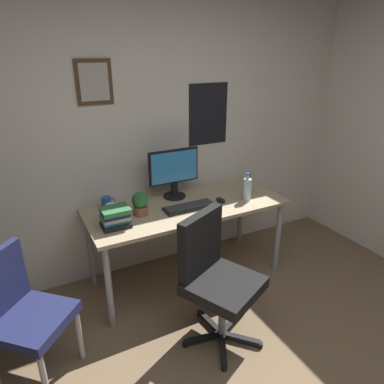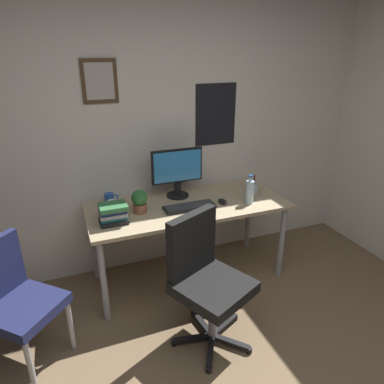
# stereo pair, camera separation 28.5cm
# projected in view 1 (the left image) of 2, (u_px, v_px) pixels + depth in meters

# --- Properties ---
(wall_back) EXTENTS (4.40, 0.10, 2.60)m
(wall_back) POSITION_uv_depth(u_px,v_px,m) (143.00, 131.00, 3.05)
(wall_back) COLOR silver
(wall_back) RESTS_ON ground_plane
(desk) EXTENTS (1.70, 0.72, 0.73)m
(desk) POSITION_uv_depth(u_px,v_px,m) (187.00, 212.00, 3.02)
(desk) COLOR tan
(desk) RESTS_ON ground_plane
(office_chair) EXTENTS (0.61, 0.61, 0.95)m
(office_chair) POSITION_uv_depth(u_px,v_px,m) (215.00, 273.00, 2.41)
(office_chair) COLOR black
(office_chair) RESTS_ON ground_plane
(side_chair) EXTENTS (0.59, 0.59, 0.88)m
(side_chair) POSITION_uv_depth(u_px,v_px,m) (21.00, 310.00, 2.11)
(side_chair) COLOR #1E234C
(side_chair) RESTS_ON ground_plane
(monitor) EXTENTS (0.46, 0.20, 0.43)m
(monitor) POSITION_uv_depth(u_px,v_px,m) (174.00, 171.00, 3.05)
(monitor) COLOR black
(monitor) RESTS_ON desk
(keyboard) EXTENTS (0.43, 0.15, 0.03)m
(keyboard) POSITION_uv_depth(u_px,v_px,m) (189.00, 207.00, 2.91)
(keyboard) COLOR black
(keyboard) RESTS_ON desk
(computer_mouse) EXTENTS (0.06, 0.11, 0.04)m
(computer_mouse) POSITION_uv_depth(u_px,v_px,m) (221.00, 200.00, 3.03)
(computer_mouse) COLOR black
(computer_mouse) RESTS_ON desk
(water_bottle) EXTENTS (0.07, 0.07, 0.25)m
(water_bottle) POSITION_uv_depth(u_px,v_px,m) (247.00, 189.00, 3.02)
(water_bottle) COLOR silver
(water_bottle) RESTS_ON desk
(coffee_mug_near) EXTENTS (0.13, 0.09, 0.09)m
(coffee_mug_near) POSITION_uv_depth(u_px,v_px,m) (112.00, 210.00, 2.78)
(coffee_mug_near) COLOR white
(coffee_mug_near) RESTS_ON desk
(coffee_mug_far) EXTENTS (0.12, 0.08, 0.09)m
(coffee_mug_far) POSITION_uv_depth(u_px,v_px,m) (107.00, 202.00, 2.91)
(coffee_mug_far) COLOR #2659B2
(coffee_mug_far) RESTS_ON desk
(potted_plant) EXTENTS (0.13, 0.13, 0.20)m
(potted_plant) POSITION_uv_depth(u_px,v_px,m) (140.00, 203.00, 2.76)
(potted_plant) COLOR brown
(potted_plant) RESTS_ON desk
(pen_cup) EXTENTS (0.07, 0.07, 0.20)m
(pen_cup) POSITION_uv_depth(u_px,v_px,m) (249.00, 186.00, 3.23)
(pen_cup) COLOR #9EA0A5
(pen_cup) RESTS_ON desk
(book_stack_left) EXTENTS (0.21, 0.18, 0.15)m
(book_stack_left) POSITION_uv_depth(u_px,v_px,m) (116.00, 217.00, 2.59)
(book_stack_left) COLOR black
(book_stack_left) RESTS_ON desk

